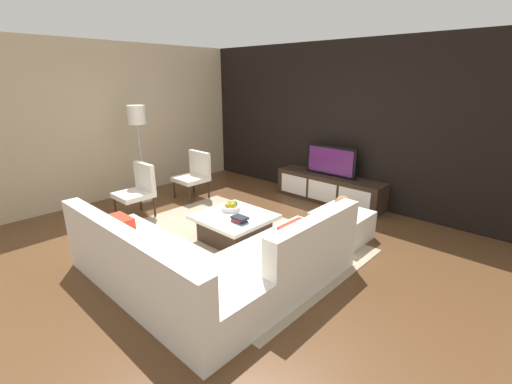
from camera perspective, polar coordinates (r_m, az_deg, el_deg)
ground_plane at (r=4.84m, az=-3.52°, el=-8.60°), size 14.00×14.00×0.00m
feature_wall_back at (r=6.53m, az=13.93°, el=10.81°), size 6.40×0.12×2.80m
side_wall_left at (r=7.14m, az=-20.91°, el=10.75°), size 0.12×5.20×2.80m
area_rug at (r=4.91m, az=-4.34°, el=-8.19°), size 3.32×2.41×0.01m
media_console at (r=6.51m, az=11.85°, el=0.54°), size 2.04×0.49×0.50m
television at (r=6.38m, az=12.15°, el=5.01°), size 0.99×0.06×0.54m
sectional_couch at (r=3.84m, az=-8.03°, el=-11.58°), size 2.53×2.32×0.83m
coffee_table at (r=4.89m, az=-3.53°, el=-5.75°), size 0.95×0.92×0.38m
accent_chair_near at (r=5.97m, az=-18.69°, el=0.73°), size 0.52×0.53×0.87m
floor_lamp at (r=6.50m, az=-18.86°, el=10.83°), size 0.30×0.30×1.73m
ottoman at (r=5.08m, az=13.81°, el=-5.31°), size 0.70×0.70×0.40m
fruit_bowl at (r=4.98m, az=-4.14°, el=-2.38°), size 0.28×0.28×0.14m
accent_chair_far at (r=6.66m, az=-9.99°, el=3.18°), size 0.55×0.53×0.87m
decorative_ball at (r=4.97m, az=14.08°, el=-1.92°), size 0.24×0.24×0.24m
book_stack at (r=4.57m, az=-2.73°, el=-4.47°), size 0.21×0.15×0.08m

